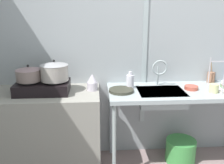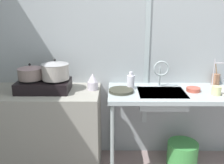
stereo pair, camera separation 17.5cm
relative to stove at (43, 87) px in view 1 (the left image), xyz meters
name	(u,v)px [view 1 (the left image)]	position (x,y,z in m)	size (l,w,h in m)	color
wall_back	(150,44)	(1.10, 0.34, 0.36)	(4.49, 0.10, 2.52)	#9BA1A5
wall_metal_strip	(145,33)	(1.04, 0.28, 0.48)	(0.05, 0.01, 2.02)	#A3B0B2
counter_concrete	(40,132)	(-0.06, 0.00, -0.48)	(1.22, 0.58, 0.85)	gray
counter_sink	(182,96)	(1.39, 0.00, -0.12)	(1.51, 0.58, 0.85)	#A3B0B2
stove	(43,87)	(0.00, 0.00, 0.00)	(0.51, 0.32, 0.12)	black
pot_on_left_burner	(29,74)	(-0.12, 0.00, 0.13)	(0.24, 0.24, 0.16)	slate
pot_on_right_burner	(54,71)	(0.12, 0.00, 0.16)	(0.27, 0.27, 0.20)	#A69E96
percolator	(92,82)	(0.48, 0.05, 0.02)	(0.11, 0.11, 0.17)	silver
sink_basin	(161,97)	(1.16, -0.03, -0.12)	(0.46, 0.36, 0.13)	#A3B0B2
faucet	(160,69)	(1.17, 0.12, 0.13)	(0.16, 0.09, 0.28)	#A3B0B2
frying_pan	(121,90)	(0.76, -0.02, -0.04)	(0.24, 0.24, 0.03)	#35362A
cup_by_rack	(214,88)	(1.66, -0.11, -0.01)	(0.09, 0.09, 0.09)	beige
small_bowl_on_drainboard	(191,88)	(1.48, 0.00, -0.04)	(0.14, 0.14, 0.04)	#B74E3E
bottle_by_sink	(130,81)	(0.86, 0.08, 0.02)	(0.08, 0.08, 0.18)	silver
utensil_jar	(211,77)	(1.78, 0.23, 0.00)	(0.08, 0.08, 0.23)	#9D6B50
bucket_on_floor	(180,151)	(1.43, 0.03, -0.78)	(0.32, 0.32, 0.25)	green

